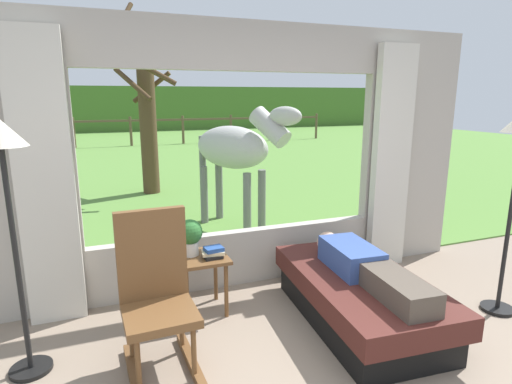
# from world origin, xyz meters

# --- Properties ---
(back_wall_with_window) EXTENTS (5.20, 0.12, 2.55)m
(back_wall_with_window) POSITION_xyz_m (0.00, 2.26, 1.25)
(back_wall_with_window) COLOR #ADA599
(back_wall_with_window) RESTS_ON ground_plane
(curtain_panel_left) EXTENTS (0.44, 0.10, 2.40)m
(curtain_panel_left) POSITION_xyz_m (-1.69, 2.12, 1.20)
(curtain_panel_left) COLOR beige
(curtain_panel_left) RESTS_ON ground_plane
(curtain_panel_right) EXTENTS (0.44, 0.10, 2.40)m
(curtain_panel_right) POSITION_xyz_m (1.69, 2.12, 1.20)
(curtain_panel_right) COLOR beige
(curtain_panel_right) RESTS_ON ground_plane
(outdoor_pasture_lawn) EXTENTS (36.00, 21.68, 0.02)m
(outdoor_pasture_lawn) POSITION_xyz_m (0.00, 13.16, 0.01)
(outdoor_pasture_lawn) COLOR #568438
(outdoor_pasture_lawn) RESTS_ON ground_plane
(distant_hill_ridge) EXTENTS (36.00, 2.00, 2.40)m
(distant_hill_ridge) POSITION_xyz_m (0.00, 23.00, 1.20)
(distant_hill_ridge) COLOR #456C2A
(distant_hill_ridge) RESTS_ON ground_plane
(recliner_sofa) EXTENTS (1.03, 1.77, 0.42)m
(recliner_sofa) POSITION_xyz_m (0.68, 1.16, 0.22)
(recliner_sofa) COLOR black
(recliner_sofa) RESTS_ON ground_plane
(reclining_person) EXTENTS (0.39, 1.44, 0.22)m
(reclining_person) POSITION_xyz_m (0.68, 1.11, 0.52)
(reclining_person) COLOR #334C8C
(reclining_person) RESTS_ON recliner_sofa
(rocking_chair) EXTENTS (0.50, 0.70, 1.12)m
(rocking_chair) POSITION_xyz_m (-0.98, 1.17, 0.55)
(rocking_chair) COLOR brown
(rocking_chair) RESTS_ON ground_plane
(side_table) EXTENTS (0.44, 0.44, 0.52)m
(side_table) POSITION_xyz_m (-0.51, 1.80, 0.43)
(side_table) COLOR brown
(side_table) RESTS_ON ground_plane
(potted_plant) EXTENTS (0.22, 0.22, 0.32)m
(potted_plant) POSITION_xyz_m (-0.59, 1.86, 0.70)
(potted_plant) COLOR silver
(potted_plant) RESTS_ON side_table
(book_stack) EXTENTS (0.20, 0.15, 0.09)m
(book_stack) POSITION_xyz_m (-0.42, 1.74, 0.57)
(book_stack) COLOR black
(book_stack) RESTS_ON side_table
(floor_lamp_left) EXTENTS (0.32, 0.32, 1.75)m
(floor_lamp_left) POSITION_xyz_m (-1.83, 1.41, 1.41)
(floor_lamp_left) COLOR black
(floor_lamp_left) RESTS_ON ground_plane
(horse) EXTENTS (1.21, 1.73, 1.73)m
(horse) POSITION_xyz_m (0.55, 4.00, 1.16)
(horse) COLOR #B2B2AD
(horse) RESTS_ON outdoor_pasture_lawn
(pasture_tree) EXTENTS (1.31, 1.48, 3.61)m
(pasture_tree) POSITION_xyz_m (-0.35, 6.70, 1.59)
(pasture_tree) COLOR #4C3823
(pasture_tree) RESTS_ON outdoor_pasture_lawn
(pasture_fence_line) EXTENTS (16.10, 0.10, 1.10)m
(pasture_fence_line) POSITION_xyz_m (0.00, 15.13, 0.74)
(pasture_fence_line) COLOR brown
(pasture_fence_line) RESTS_ON outdoor_pasture_lawn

